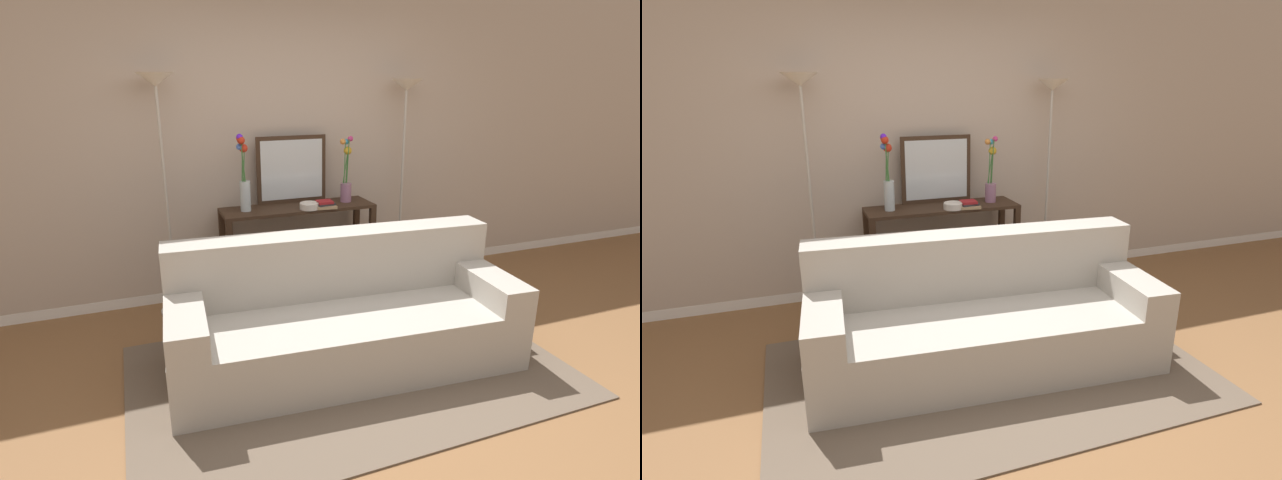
{
  "view_description": "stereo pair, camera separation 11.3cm",
  "coord_description": "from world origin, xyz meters",
  "views": [
    {
      "loc": [
        -1.27,
        -2.29,
        1.91
      ],
      "look_at": [
        0.05,
        1.14,
        0.73
      ],
      "focal_mm": 28.17,
      "sensor_mm": 36.0,
      "label": 1
    },
    {
      "loc": [
        -1.16,
        -2.33,
        1.91
      ],
      "look_at": [
        0.05,
        1.14,
        0.73
      ],
      "focal_mm": 28.17,
      "sensor_mm": 36.0,
      "label": 2
    }
  ],
  "objects": [
    {
      "name": "ground_plane",
      "position": [
        0.0,
        0.0,
        -0.01
      ],
      "size": [
        16.0,
        16.0,
        0.02
      ],
      "primitive_type": "cube",
      "color": "brown"
    },
    {
      "name": "book_stack",
      "position": [
        0.29,
        1.63,
        0.87
      ],
      "size": [
        0.19,
        0.17,
        0.06
      ],
      "color": "tan",
      "rests_on": "console_table"
    },
    {
      "name": "area_rug",
      "position": [
        0.0,
        0.42,
        0.01
      ],
      "size": [
        2.89,
        1.76,
        0.01
      ],
      "color": "brown",
      "rests_on": "ground"
    },
    {
      "name": "vase_tall_flowers",
      "position": [
        -0.38,
        1.77,
        1.13
      ],
      "size": [
        0.1,
        0.13,
        0.64
      ],
      "color": "silver",
      "rests_on": "console_table"
    },
    {
      "name": "couch",
      "position": [
        0.01,
        0.58,
        0.31
      ],
      "size": [
        2.4,
        1.06,
        0.88
      ],
      "color": "#ADA89E",
      "rests_on": "ground"
    },
    {
      "name": "floor_lamp_right",
      "position": [
        1.14,
        1.81,
        1.5
      ],
      "size": [
        0.28,
        0.28,
        1.91
      ],
      "color": "#B7B2A8",
      "rests_on": "ground"
    },
    {
      "name": "fruit_bowl",
      "position": [
        0.14,
        1.64,
        0.87
      ],
      "size": [
        0.17,
        0.17,
        0.06
      ],
      "color": "silver",
      "rests_on": "console_table"
    },
    {
      "name": "console_table",
      "position": [
        0.08,
        1.76,
        0.59
      ],
      "size": [
        1.34,
        0.39,
        0.85
      ],
      "color": "#382619",
      "rests_on": "ground"
    },
    {
      "name": "floor_lamp_left",
      "position": [
        -1.01,
        1.81,
        1.53
      ],
      "size": [
        0.28,
        0.28,
        1.95
      ],
      "color": "#B7B2A8",
      "rests_on": "ground"
    },
    {
      "name": "book_row_under_console",
      "position": [
        -0.32,
        1.76,
        0.06
      ],
      "size": [
        0.29,
        0.18,
        0.12
      ],
      "color": "maroon",
      "rests_on": "ground"
    },
    {
      "name": "vase_short_flowers",
      "position": [
        0.55,
        1.78,
        1.06
      ],
      "size": [
        0.11,
        0.11,
        0.59
      ],
      "color": "gray",
      "rests_on": "console_table"
    },
    {
      "name": "wall_mirror",
      "position": [
        0.08,
        1.92,
        1.14
      ],
      "size": [
        0.64,
        0.02,
        0.59
      ],
      "color": "#382619",
      "rests_on": "console_table"
    },
    {
      "name": "back_wall",
      "position": [
        0.0,
        2.11,
        1.37
      ],
      "size": [
        12.0,
        0.15,
        2.74
      ],
      "color": "white",
      "rests_on": "ground"
    }
  ]
}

